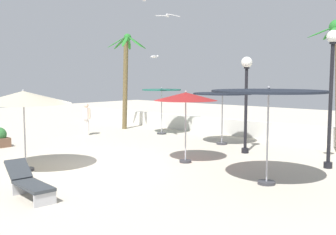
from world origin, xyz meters
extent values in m
plane|color=beige|center=(0.00, 0.00, 0.00)|extent=(56.00, 56.00, 0.00)
cube|color=silver|center=(0.00, 8.80, 0.42)|extent=(25.20, 0.30, 0.83)
cylinder|color=#333338|center=(5.23, 1.39, 0.04)|extent=(0.50, 0.50, 0.08)
cylinder|color=#A5A5AD|center=(5.23, 1.39, 1.31)|extent=(0.05, 0.05, 2.62)
cylinder|color=black|center=(5.23, 1.39, 2.60)|extent=(3.12, 3.12, 0.06)
sphere|color=#99999E|center=(5.23, 1.39, 2.71)|extent=(0.08, 0.08, 0.08)
cylinder|color=#333338|center=(-3.68, 6.67, 0.04)|extent=(0.50, 0.50, 0.08)
cylinder|color=#A5A5AD|center=(-3.68, 6.67, 1.18)|extent=(0.05, 0.05, 2.36)
cylinder|color=#1E594C|center=(-3.68, 6.67, 2.34)|extent=(2.02, 2.02, 0.06)
sphere|color=#99999E|center=(-3.68, 6.67, 2.44)|extent=(0.08, 0.08, 0.08)
cylinder|color=#333338|center=(0.51, 6.11, 0.04)|extent=(0.48, 0.48, 0.08)
cylinder|color=#A5A5AD|center=(0.51, 6.11, 1.14)|extent=(0.05, 0.05, 2.29)
cylinder|color=black|center=(0.51, 6.11, 2.27)|extent=(2.59, 2.59, 0.06)
sphere|color=#99999E|center=(0.51, 6.11, 2.34)|extent=(0.08, 0.08, 0.08)
cylinder|color=#333338|center=(-1.30, -2.30, 0.04)|extent=(0.51, 0.51, 0.08)
cylinder|color=#A5A5AD|center=(-1.30, -2.30, 1.10)|extent=(0.05, 0.05, 2.21)
cone|color=#B7AD93|center=(-1.30, -2.30, 2.36)|extent=(2.97, 2.97, 0.40)
sphere|color=#99999E|center=(-1.30, -2.30, 2.57)|extent=(0.08, 0.08, 0.08)
cylinder|color=#333338|center=(1.72, 2.08, 0.04)|extent=(0.43, 0.43, 0.08)
cylinder|color=#A5A5AD|center=(1.72, 2.08, 1.12)|extent=(0.05, 0.05, 2.24)
cone|color=maroon|center=(1.72, 2.08, 2.33)|extent=(2.21, 2.21, 0.28)
sphere|color=#99999E|center=(1.72, 2.08, 2.49)|extent=(0.08, 0.08, 0.08)
ellipsoid|color=#26762A|center=(4.37, 8.09, 4.77)|extent=(0.92, 0.90, 0.49)
ellipsoid|color=#26762A|center=(4.30, 7.37, 4.77)|extent=(1.01, 0.77, 0.49)
ellipsoid|color=#26762A|center=(4.86, 7.12, 4.77)|extent=(0.35, 1.10, 0.49)
cylinder|color=brown|center=(-6.65, 6.81, 2.61)|extent=(0.50, 0.27, 5.23)
sphere|color=#277529|center=(-6.42, 6.81, 5.22)|extent=(0.43, 0.43, 0.43)
ellipsoid|color=#277529|center=(-5.80, 6.80, 4.95)|extent=(1.10, 0.22, 0.70)
ellipsoid|color=#277529|center=(-6.22, 7.40, 4.95)|extent=(0.54, 1.10, 0.70)
ellipsoid|color=#277529|center=(-6.83, 7.28, 4.95)|extent=(0.87, 0.96, 0.70)
ellipsoid|color=#277529|center=(-7.04, 6.81, 4.95)|extent=(1.10, 0.21, 0.70)
ellipsoid|color=#277529|center=(-6.73, 6.27, 4.95)|extent=(0.72, 1.05, 0.70)
ellipsoid|color=#277529|center=(-6.08, 6.29, 4.95)|extent=(0.77, 1.03, 0.70)
cylinder|color=black|center=(2.37, 5.01, 0.10)|extent=(0.28, 0.28, 0.20)
cylinder|color=black|center=(2.37, 5.01, 1.67)|extent=(0.12, 0.12, 3.35)
cylinder|color=black|center=(2.37, 5.01, 3.35)|extent=(0.22, 0.22, 0.06)
sphere|color=white|center=(2.37, 5.01, 3.57)|extent=(0.43, 0.43, 0.43)
cylinder|color=black|center=(5.78, 4.55, 0.10)|extent=(0.28, 0.28, 0.20)
cylinder|color=black|center=(5.78, 4.55, 2.04)|extent=(0.12, 0.12, 4.08)
cylinder|color=black|center=(5.78, 4.55, 4.08)|extent=(0.22, 0.22, 0.06)
sphere|color=white|center=(5.78, 4.55, 4.29)|extent=(0.41, 0.41, 0.41)
cube|color=#B7B7BC|center=(2.31, -3.78, 0.17)|extent=(0.10, 0.55, 0.35)
cube|color=#B7B7BC|center=(1.02, -3.64, 0.17)|extent=(0.10, 0.55, 0.35)
cube|color=#33383D|center=(1.67, -3.71, 0.35)|extent=(1.45, 0.70, 0.08)
cube|color=#33383D|center=(0.76, -3.61, 0.60)|extent=(0.61, 0.61, 0.48)
cylinder|color=silver|center=(-6.36, 3.77, 0.42)|extent=(0.12, 0.12, 0.84)
cylinder|color=silver|center=(-6.20, 3.78, 0.42)|extent=(0.12, 0.12, 0.84)
cube|color=silver|center=(-6.28, 3.78, 1.13)|extent=(0.37, 0.26, 0.59)
sphere|color=beige|center=(-6.28, 3.78, 1.54)|extent=(0.23, 0.23, 0.23)
cylinder|color=beige|center=(-6.52, 3.77, 1.16)|extent=(0.08, 0.08, 0.53)
cylinder|color=beige|center=(-6.04, 3.79, 1.16)|extent=(0.08, 0.08, 0.53)
ellipsoid|color=white|center=(-2.18, 5.48, 5.84)|extent=(0.26, 0.34, 0.12)
sphere|color=white|center=(-2.09, 5.33, 5.87)|extent=(0.10, 0.10, 0.10)
cube|color=silver|center=(-1.92, 5.63, 5.86)|extent=(0.58, 0.42, 0.16)
cube|color=silver|center=(-2.44, 5.33, 5.86)|extent=(0.59, 0.42, 0.04)
ellipsoid|color=white|center=(-2.60, 5.00, 3.95)|extent=(0.28, 0.33, 0.12)
sphere|color=white|center=(-2.51, 5.14, 3.98)|extent=(0.10, 0.10, 0.10)
cube|color=silver|center=(-2.82, 5.14, 3.97)|extent=(0.51, 0.40, 0.06)
cube|color=silver|center=(-2.39, 4.86, 3.97)|extent=(0.51, 0.40, 0.04)
cube|color=brown|center=(-6.20, -0.86, 0.20)|extent=(0.70, 0.70, 0.40)
camera|label=1|loc=(10.44, -8.55, 2.98)|focal=42.44mm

